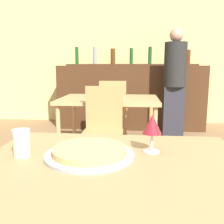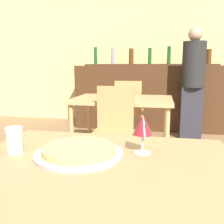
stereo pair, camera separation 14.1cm
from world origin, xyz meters
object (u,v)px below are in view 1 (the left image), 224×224
Objects in this scene: wine_glass at (152,125)px; cheese_shaker at (22,143)px; chair_far_side_front at (103,125)px; person_standing at (175,80)px; chair_far_side_back at (113,107)px; pizza_tray at (90,152)px.

cheese_shaker is at bearing -168.74° from wine_glass.
wine_glass is (0.39, -1.41, 0.34)m from chair_far_side_front.
chair_far_side_back is at bearing -158.34° from person_standing.
person_standing is (0.92, 1.55, 0.39)m from chair_far_side_front.
chair_far_side_front is 1.85m from person_standing.
chair_far_side_back is 2.65m from wine_glass.
chair_far_side_back reaches higher than cheese_shaker.
cheese_shaker is 0.07× the size of person_standing.
pizza_tray is at bearing -162.99° from wine_glass.
chair_far_side_back is at bearing 98.53° from wine_glass.
person_standing is at bearing 71.08° from cheese_shaker.
person_standing reaches higher than cheese_shaker.
wine_glass is at bearing 11.26° from cheese_shaker.
cheese_shaker is at bearing -108.92° from person_standing.
pizza_tray is 2.25× the size of wine_glass.
chair_far_side_front is 2.55× the size of pizza_tray.
person_standing is (1.05, 3.06, 0.10)m from cheese_shaker.
person_standing is at bearing 79.77° from wine_glass.
chair_far_side_back is 1.07m from person_standing.
person_standing is 10.59× the size of wine_glass.
wine_glass is at bearing -100.23° from person_standing.
chair_far_side_front is 0.54× the size of person_standing.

